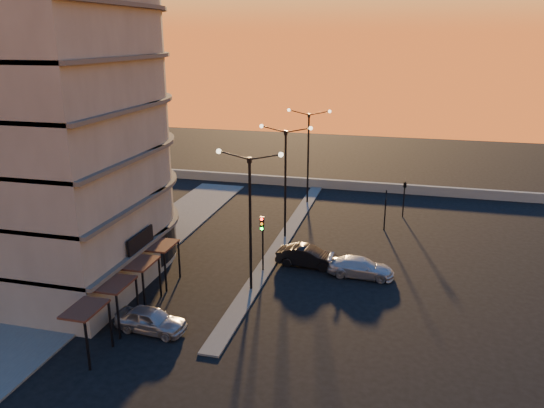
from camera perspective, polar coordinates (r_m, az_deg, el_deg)
The scene contains 14 objects.
ground at distance 35.97m, azimuth -2.26°, elevation -9.22°, with size 120.00×120.00×0.00m, color black.
sidewalk_west at distance 43.13m, azimuth -14.24°, elevation -4.97°, with size 5.00×40.00×0.12m, color #4B4B48.
median at distance 44.79m, azimuth 1.40°, elevation -3.55°, with size 1.20×36.00×0.12m, color #4B4B48.
parapet at distance 59.31m, azimuth 6.80°, elevation 2.12°, with size 44.00×0.50×1.00m, color slate.
building at distance 38.84m, azimuth -23.00°, elevation 9.86°, with size 14.35×17.08×25.00m.
streetlamp_near at distance 33.81m, azimuth -2.37°, elevation -0.73°, with size 4.32×0.32×9.51m.
streetlamp_mid at distance 43.10m, azimuth 1.45°, elevation 3.33°, with size 4.32×0.32×9.51m.
streetlamp_far at distance 52.65m, azimuth 3.92°, elevation 5.93°, with size 4.32×0.32×9.51m.
traffic_light_main at distance 37.32m, azimuth -1.05°, elevation -3.33°, with size 0.28×0.44×4.25m.
signal_east_a at distance 46.96m, azimuth 12.09°, elevation -0.51°, with size 0.13×0.16×3.60m.
signal_east_b at distance 50.45m, azimuth 14.10°, elevation 1.99°, with size 0.42×1.99×3.60m.
car_hatchback at distance 31.82m, azimuth -12.90°, elevation -12.05°, with size 1.69×4.20×1.43m, color #96979D.
car_sedan at distance 39.27m, azimuth 3.84°, elevation -5.64°, with size 1.59×4.55×1.50m, color black.
car_wagon at distance 38.11m, azimuth 9.54°, elevation -6.73°, with size 1.89×4.66×1.35m, color #B2B4BA.
Camera 1 is at (9.34, -30.71, 16.24)m, focal length 35.00 mm.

